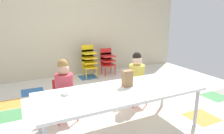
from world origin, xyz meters
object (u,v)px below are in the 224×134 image
Objects in this scene: kid_chair_red_stack at (107,59)px; donut_powdered_on_plate at (65,93)px; craft_table at (121,93)px; seated_child_middle_seat at (136,74)px; seated_child_near_camera at (64,84)px; paper_plate_center_table at (93,93)px; paper_plate_near_edge at (65,95)px; paper_bag_brown at (127,78)px; kid_chair_yellow_stack at (89,59)px.

kid_chair_red_stack is 5.86× the size of donut_powdered_on_plate.
kid_chair_red_stack is at bearing 55.21° from donut_powdered_on_plate.
seated_child_middle_seat is at bearing 44.72° from craft_table.
seated_child_near_camera reaches higher than paper_plate_center_table.
seated_child_middle_seat is at bearing 20.33° from paper_plate_near_edge.
paper_bag_brown is at bearing -108.64° from kid_chair_red_stack.
kid_chair_yellow_stack is at bearing 71.66° from paper_plate_center_table.
seated_child_near_camera is 1.15× the size of kid_chair_yellow_stack.
craft_table is at bearing -110.88° from kid_chair_red_stack.
craft_table is 0.23m from paper_bag_brown.
seated_child_middle_seat is at bearing 47.29° from paper_bag_brown.
paper_plate_center_table is (-0.81, -2.45, 0.13)m from kid_chair_yellow_stack.
kid_chair_red_stack is (1.55, 1.87, -0.16)m from seated_child_near_camera.
seated_child_middle_seat is 4.17× the size of paper_bag_brown.
donut_powdered_on_plate is at bearing -124.79° from kid_chair_red_stack.
kid_chair_red_stack is at bearing 55.21° from paper_plate_near_edge.
paper_bag_brown reaches higher than paper_plate_center_table.
craft_table is 0.91m from seated_child_middle_seat.
kid_chair_red_stack is 2.57m from paper_bag_brown.
paper_bag_brown is 1.22× the size of paper_plate_near_edge.
kid_chair_yellow_stack reaches higher than paper_plate_center_table.
paper_plate_near_edge reaches higher than craft_table.
seated_child_middle_seat is at bearing 29.98° from paper_plate_center_table.
craft_table is 2.34× the size of seated_child_middle_seat.
paper_plate_center_table is (-0.51, -0.04, -0.11)m from paper_bag_brown.
donut_powdered_on_plate reaches higher than craft_table.
seated_child_near_camera is 5.10× the size of paper_plate_near_edge.
seated_child_near_camera is 2.14m from kid_chair_yellow_stack.
seated_child_near_camera reaches higher than kid_chair_red_stack.
paper_plate_center_table is at bearing -118.34° from kid_chair_red_stack.
paper_plate_near_edge is at bearing 0.00° from donut_powdered_on_plate.
kid_chair_red_stack is (0.96, 2.51, -0.15)m from craft_table.
seated_child_middle_seat reaches higher than craft_table.
seated_child_near_camera is at bearing -129.63° from kid_chair_red_stack.
paper_plate_center_table is at bearing -108.34° from kid_chair_yellow_stack.
seated_child_near_camera is at bearing 79.36° from paper_plate_near_edge.
paper_plate_near_edge is at bearing -100.64° from seated_child_near_camera.
donut_powdered_on_plate is (-0.68, 0.15, 0.07)m from craft_table.
seated_child_near_camera is 0.63m from paper_plate_center_table.
donut_powdered_on_plate reaches higher than paper_plate_center_table.
seated_child_near_camera is (-0.59, 0.64, 0.01)m from craft_table.
seated_child_near_camera and seated_child_middle_seat have the same top height.
kid_chair_yellow_stack is 4.44× the size of paper_plate_center_table.
paper_bag_brown reaches higher than craft_table.
donut_powdered_on_plate is at bearing -115.58° from kid_chair_yellow_stack.
paper_bag_brown is at bearing 33.50° from craft_table.
kid_chair_yellow_stack is at bearing 60.96° from seated_child_near_camera.
seated_child_middle_seat reaches higher than paper_plate_center_table.
seated_child_middle_seat is 7.91× the size of donut_powdered_on_plate.
paper_plate_center_table is (-1.01, -0.58, 0.04)m from seated_child_middle_seat.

